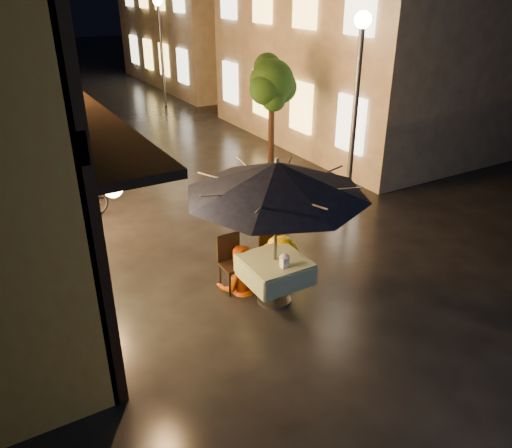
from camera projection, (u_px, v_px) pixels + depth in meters
ground at (288, 274)px, 8.97m from camera, size 90.00×90.00×0.00m
east_building_near at (375, 28)px, 15.90m from camera, size 7.30×9.30×6.80m
east_building_far at (217, 5)px, 24.74m from camera, size 7.30×10.30×7.30m
street_tree at (272, 84)px, 12.50m from camera, size 1.43×1.20×3.15m
streetlamp_near at (358, 77)px, 10.60m from camera, size 0.36×0.36×4.23m
streetlamp_far at (160, 32)px, 19.93m from camera, size 0.36×0.36×4.23m
cafe_table at (275, 270)px, 7.99m from camera, size 0.99×0.99×0.78m
patio_umbrella at (276, 178)px, 7.31m from camera, size 2.81×2.81×2.46m
cafe_chair_left at (231, 259)px, 8.41m from camera, size 0.42×0.42×0.97m
cafe_chair_right at (272, 247)px, 8.77m from camera, size 0.42×0.42×0.97m
table_lantern at (284, 259)px, 7.64m from camera, size 0.16×0.16×0.25m
person_orange at (239, 248)px, 8.22m from camera, size 0.94×0.83×1.60m
person_yellow at (281, 238)px, 8.48m from camera, size 1.08×0.65×1.63m
bicycle_0 at (73, 205)px, 10.68m from camera, size 1.78×1.08×0.88m
bicycle_1 at (82, 187)px, 11.58m from camera, size 1.55×0.91×0.90m
bicycle_2 at (62, 177)px, 12.28m from camera, size 1.63×0.72×0.83m
bicycle_3 at (58, 163)px, 12.91m from camera, size 1.77×0.95×1.02m
bicycle_4 at (49, 158)px, 13.53m from camera, size 1.67×0.79×0.84m
bicycle_5 at (45, 147)px, 14.02m from camera, size 1.87×0.87×1.08m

